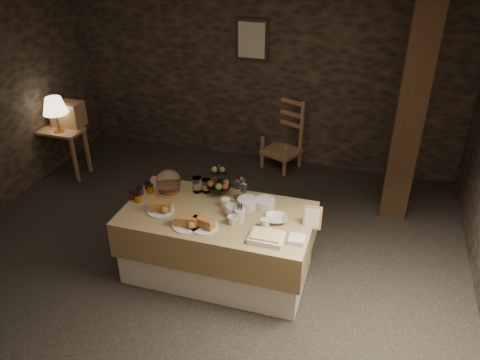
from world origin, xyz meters
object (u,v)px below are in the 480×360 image
(console_table, at_px, (61,139))
(timber_column, at_px, (410,113))
(wine_rack, at_px, (68,114))
(table_lamp, at_px, (54,106))
(fruit_stand, at_px, (219,183))
(chair, at_px, (283,138))
(buffet_table, at_px, (218,239))

(console_table, relative_size, timber_column, 0.26)
(console_table, height_order, timber_column, timber_column)
(wine_rack, bearing_deg, table_lamp, -90.00)
(fruit_stand, bearing_deg, chair, 85.02)
(table_lamp, xyz_separation_m, timber_column, (4.39, 0.37, 0.27))
(timber_column, distance_m, fruit_stand, 2.28)
(wine_rack, xyz_separation_m, timber_column, (4.39, 0.14, 0.46))
(wine_rack, xyz_separation_m, chair, (2.81, 0.97, -0.40))
(timber_column, relative_size, fruit_stand, 7.45)
(console_table, relative_size, table_lamp, 1.40)
(wine_rack, xyz_separation_m, fruit_stand, (2.62, -1.22, 0.02))
(fruit_stand, bearing_deg, table_lamp, 159.22)
(console_table, distance_m, fruit_stand, 2.88)
(buffet_table, distance_m, table_lamp, 3.08)
(chair, distance_m, fruit_stand, 2.24)
(table_lamp, relative_size, wine_rack, 1.14)
(table_lamp, distance_m, chair, 3.11)
(buffet_table, height_order, console_table, buffet_table)
(console_table, bearing_deg, fruit_stand, -21.36)
(buffet_table, relative_size, fruit_stand, 5.22)
(console_table, distance_m, wine_rack, 0.35)
(console_table, height_order, table_lamp, table_lamp)
(chair, bearing_deg, fruit_stand, -71.73)
(wine_rack, distance_m, chair, 3.00)
(wine_rack, height_order, chair, wine_rack)
(buffet_table, distance_m, wine_rack, 3.15)
(table_lamp, height_order, chair, table_lamp)
(wine_rack, distance_m, fruit_stand, 2.89)
(fruit_stand, bearing_deg, wine_rack, 154.96)
(table_lamp, bearing_deg, chair, 23.14)
(wine_rack, bearing_deg, console_table, -105.52)
(chair, height_order, fruit_stand, fruit_stand)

